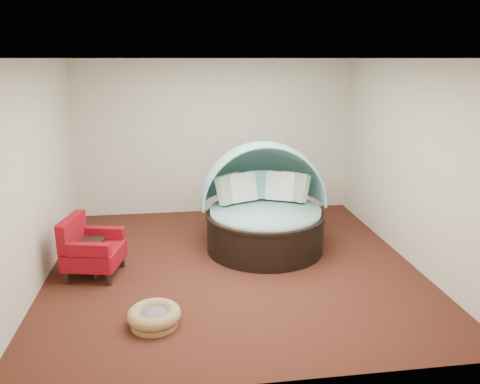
{
  "coord_description": "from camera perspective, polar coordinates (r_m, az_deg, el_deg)",
  "views": [
    {
      "loc": [
        -0.74,
        -5.99,
        2.8
      ],
      "look_at": [
        0.18,
        0.6,
        0.9
      ],
      "focal_mm": 35.0,
      "sensor_mm": 36.0,
      "label": 1
    }
  ],
  "objects": [
    {
      "name": "wall_left",
      "position": [
        6.39,
        -23.72,
        1.97
      ],
      "size": [
        0.0,
        5.0,
        5.0
      ],
      "primitive_type": "plane",
      "rotation": [
        1.57,
        0.0,
        1.57
      ],
      "color": "beige",
      "rests_on": "floor"
    },
    {
      "name": "red_armchair",
      "position": [
        6.53,
        -17.81,
        -6.61
      ],
      "size": [
        0.82,
        0.82,
        0.81
      ],
      "rotation": [
        0.0,
        0.0,
        -0.21
      ],
      "color": "black",
      "rests_on": "floor"
    },
    {
      "name": "side_table",
      "position": [
        6.66,
        -18.36,
        -6.89
      ],
      "size": [
        0.57,
        0.57,
        0.47
      ],
      "rotation": [
        0.0,
        0.0,
        -0.18
      ],
      "color": "black",
      "rests_on": "floor"
    },
    {
      "name": "floor",
      "position": [
        6.65,
        -0.82,
        -8.92
      ],
      "size": [
        5.0,
        5.0,
        0.0
      ],
      "primitive_type": "plane",
      "color": "#4B2315",
      "rests_on": "ground"
    },
    {
      "name": "wall_front",
      "position": [
        3.83,
        3.76,
        -5.5
      ],
      "size": [
        5.0,
        0.0,
        5.0
      ],
      "primitive_type": "plane",
      "rotation": [
        -1.57,
        0.0,
        0.0
      ],
      "color": "beige",
      "rests_on": "floor"
    },
    {
      "name": "wall_right",
      "position": [
        6.95,
        20.09,
        3.38
      ],
      "size": [
        0.0,
        5.0,
        5.0
      ],
      "primitive_type": "plane",
      "rotation": [
        1.57,
        0.0,
        -1.57
      ],
      "color": "beige",
      "rests_on": "floor"
    },
    {
      "name": "canopy_daybed",
      "position": [
        7.04,
        2.96,
        -0.96
      ],
      "size": [
        1.93,
        1.8,
        1.62
      ],
      "rotation": [
        0.0,
        0.0,
        -0.02
      ],
      "color": "black",
      "rests_on": "floor"
    },
    {
      "name": "ceiling",
      "position": [
        6.03,
        -0.93,
        15.99
      ],
      "size": [
        5.0,
        5.0,
        0.0
      ],
      "primitive_type": "plane",
      "rotation": [
        3.14,
        0.0,
        0.0
      ],
      "color": "white",
      "rests_on": "wall_back"
    },
    {
      "name": "pet_basket",
      "position": [
        5.33,
        -10.4,
        -14.68
      ],
      "size": [
        0.64,
        0.64,
        0.2
      ],
      "rotation": [
        0.0,
        0.0,
        0.1
      ],
      "color": "#9B7246",
      "rests_on": "floor"
    },
    {
      "name": "wall_back",
      "position": [
        8.63,
        -2.93,
        6.63
      ],
      "size": [
        5.0,
        0.0,
        5.0
      ],
      "primitive_type": "plane",
      "rotation": [
        1.57,
        0.0,
        0.0
      ],
      "color": "beige",
      "rests_on": "floor"
    }
  ]
}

